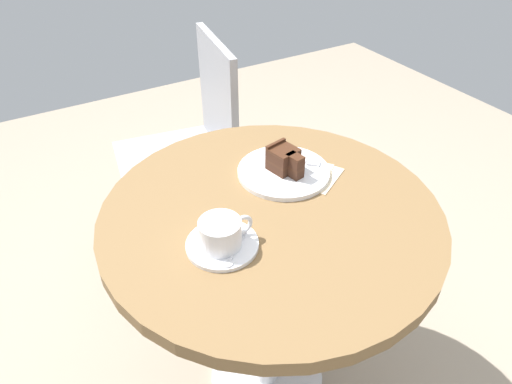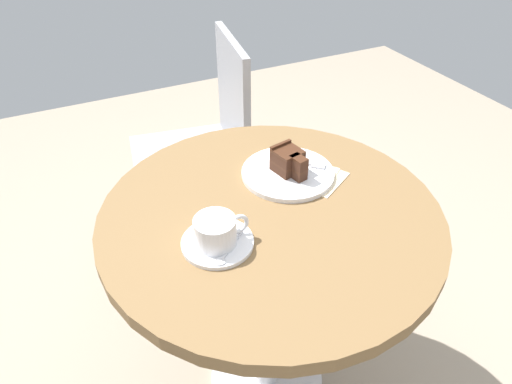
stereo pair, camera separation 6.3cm
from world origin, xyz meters
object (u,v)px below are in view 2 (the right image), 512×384
object	(u,v)px
cake_slice	(289,161)
fork	(305,163)
coffee_cup	(216,231)
cake_plate	(288,173)
cafe_chair	(209,137)
saucer	(218,242)
teaspoon	(227,252)
napkin	(314,176)

from	to	relation	value
cake_slice	fork	size ratio (longest dim) A/B	0.88
cake_slice	fork	xyz separation A→B (m)	(0.05, 0.01, -0.03)
coffee_cup	fork	size ratio (longest dim) A/B	1.04
cake_plate	fork	distance (m)	0.05
cake_slice	fork	world-z (taller)	cake_slice
cake_plate	cafe_chair	distance (m)	0.58
cafe_chair	cake_slice	bearing A→B (deg)	9.90
saucer	cake_plate	world-z (taller)	cake_plate
teaspoon	cake_plate	bearing A→B (deg)	178.23
saucer	napkin	bearing A→B (deg)	21.32
coffee_cup	fork	xyz separation A→B (m)	(0.30, 0.16, -0.03)
coffee_cup	teaspoon	distance (m)	0.05
fork	napkin	distance (m)	0.04
saucer	fork	bearing A→B (deg)	28.05
coffee_cup	teaspoon	bearing A→B (deg)	-80.92
coffee_cup	teaspoon	size ratio (longest dim) A/B	1.33
cake_slice	cafe_chair	distance (m)	0.59
cake_slice	teaspoon	bearing A→B (deg)	-141.90
cafe_chair	teaspoon	bearing A→B (deg)	-8.40
cake_plate	cafe_chair	size ratio (longest dim) A/B	0.27
teaspoon	fork	world-z (taller)	fork
cake_plate	cake_slice	bearing A→B (deg)	-74.64
coffee_cup	fork	bearing A→B (deg)	28.27
teaspoon	saucer	bearing A→B (deg)	-124.76
coffee_cup	cafe_chair	xyz separation A→B (m)	(0.24, 0.70, -0.22)
teaspoon	cafe_chair	bearing A→B (deg)	-147.78
saucer	cafe_chair	bearing A→B (deg)	71.18
saucer	cake_plate	xyz separation A→B (m)	(0.24, 0.15, 0.00)
cake_slice	cafe_chair	world-z (taller)	cafe_chair
fork	napkin	size ratio (longest dim) A/B	0.63
cake_slice	coffee_cup	bearing A→B (deg)	-148.58
napkin	coffee_cup	bearing A→B (deg)	-158.39
fork	cafe_chair	world-z (taller)	cafe_chair
fork	cafe_chair	distance (m)	0.58
fork	cake_plate	bearing A→B (deg)	-128.69
coffee_cup	cafe_chair	bearing A→B (deg)	71.09
cake_plate	cafe_chair	bearing A→B (deg)	90.68
fork	napkin	xyz separation A→B (m)	(0.00, -0.04, -0.01)
cake_plate	cafe_chair	world-z (taller)	cafe_chair
teaspoon	fork	distance (m)	0.35
cake_plate	fork	world-z (taller)	fork
fork	napkin	world-z (taller)	fork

